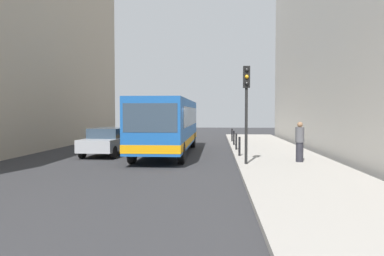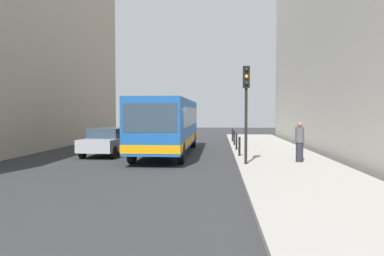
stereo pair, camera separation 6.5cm
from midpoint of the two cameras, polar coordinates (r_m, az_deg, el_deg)
ground_plane at (r=17.25m, az=-4.04°, el=-5.33°), size 80.00×80.00×0.00m
sidewalk at (r=17.35m, az=13.99°, el=-5.10°), size 4.40×40.00×0.15m
bus at (r=20.76m, az=-3.75°, el=0.76°), size 2.55×11.02×3.00m
car_beside_bus at (r=20.66m, az=-12.80°, el=-1.92°), size 2.09×4.51×1.48m
traffic_light at (r=15.69m, az=8.25°, el=4.88°), size 0.28×0.33×4.10m
bollard_near at (r=18.71m, az=7.21°, el=-2.81°), size 0.11×0.11×0.95m
bollard_mid at (r=21.82m, az=6.74°, el=-2.07°), size 0.11×0.11×0.95m
bollard_far at (r=24.93m, az=6.38°, el=-1.51°), size 0.11×0.11×0.95m
bollard_farthest at (r=28.05m, az=6.11°, el=-1.07°), size 0.11×0.11×0.95m
pedestrian_near_signal at (r=16.92m, az=16.13°, el=-2.06°), size 0.38×0.38×1.76m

